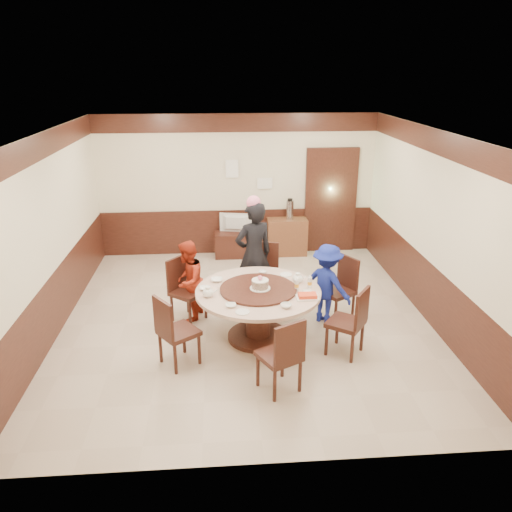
{
  "coord_description": "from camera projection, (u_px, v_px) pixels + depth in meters",
  "views": [
    {
      "loc": [
        -0.38,
        -6.81,
        3.63
      ],
      "look_at": [
        0.13,
        -0.19,
        1.1
      ],
      "focal_mm": 35.0,
      "sensor_mm": 36.0,
      "label": 1
    }
  ],
  "objects": [
    {
      "name": "bowl_2",
      "position": [
        231.0,
        305.0,
        6.38
      ],
      "size": [
        0.14,
        0.14,
        0.03
      ],
      "primitive_type": "imported",
      "color": "white",
      "rests_on": "banquet_table"
    },
    {
      "name": "bottle_0",
      "position": [
        297.0,
        285.0,
        6.83
      ],
      "size": [
        0.06,
        0.06,
        0.16
      ],
      "primitive_type": "cylinder",
      "color": "silver",
      "rests_on": "banquet_table"
    },
    {
      "name": "saucer_near",
      "position": [
        243.0,
        312.0,
        6.23
      ],
      "size": [
        0.18,
        0.18,
        0.01
      ],
      "primitive_type": "cylinder",
      "color": "white",
      "rests_on": "banquet_table"
    },
    {
      "name": "notice_right",
      "position": [
        265.0,
        183.0,
        9.94
      ],
      "size": [
        0.3,
        0.0,
        0.22
      ],
      "primitive_type": "cube",
      "color": "white",
      "rests_on": "room"
    },
    {
      "name": "shrimp_platter",
      "position": [
        307.0,
        296.0,
        6.61
      ],
      "size": [
        0.3,
        0.2,
        0.06
      ],
      "color": "white",
      "rests_on": "banquet_table"
    },
    {
      "name": "bowl_3",
      "position": [
        307.0,
        292.0,
        6.75
      ],
      "size": [
        0.13,
        0.13,
        0.04
      ],
      "primitive_type": "imported",
      "color": "white",
      "rests_on": "banquet_table"
    },
    {
      "name": "person_red",
      "position": [
        188.0,
        281.0,
        7.46
      ],
      "size": [
        0.61,
        0.71,
        1.24
      ],
      "primitive_type": "imported",
      "rotation": [
        0.0,
        0.0,
        4.45
      ],
      "color": "#A12815",
      "rests_on": "ground"
    },
    {
      "name": "birthday_cake",
      "position": [
        260.0,
        284.0,
        6.81
      ],
      "size": [
        0.29,
        0.29,
        0.19
      ],
      "color": "white",
      "rests_on": "banquet_table"
    },
    {
      "name": "bowl_4",
      "position": [
        205.0,
        288.0,
        6.86
      ],
      "size": [
        0.15,
        0.15,
        0.04
      ],
      "primitive_type": "imported",
      "color": "white",
      "rests_on": "banquet_table"
    },
    {
      "name": "chair_2",
      "position": [
        187.0,
        301.0,
        7.55
      ],
      "size": [
        0.62,
        0.62,
        0.97
      ],
      "rotation": [
        0.0,
        0.0,
        4.04
      ],
      "color": "#371811",
      "rests_on": "ground"
    },
    {
      "name": "bowl_5",
      "position": [
        262.0,
        272.0,
        7.41
      ],
      "size": [
        0.12,
        0.12,
        0.04
      ],
      "primitive_type": "imported",
      "color": "white",
      "rests_on": "banquet_table"
    },
    {
      "name": "television",
      "position": [
        236.0,
        223.0,
        9.97
      ],
      "size": [
        0.67,
        0.21,
        0.38
      ],
      "primitive_type": "imported",
      "rotation": [
        0.0,
        0.0,
        2.95
      ],
      "color": "gray",
      "rests_on": "tv_stand"
    },
    {
      "name": "bottle_1",
      "position": [
        310.0,
        282.0,
        6.9
      ],
      "size": [
        0.06,
        0.06,
        0.16
      ],
      "primitive_type": "cylinder",
      "color": "silver",
      "rests_on": "banquet_table"
    },
    {
      "name": "side_cabinet",
      "position": [
        287.0,
        237.0,
        10.19
      ],
      "size": [
        0.8,
        0.4,
        0.75
      ],
      "primitive_type": "cube",
      "color": "brown",
      "rests_on": "ground"
    },
    {
      "name": "chair_3",
      "position": [
        178.0,
        343.0,
        6.41
      ],
      "size": [
        0.62,
        0.61,
        0.97
      ],
      "rotation": [
        0.0,
        0.0,
        5.34
      ],
      "color": "#371811",
      "rests_on": "ground"
    },
    {
      "name": "teapot_right",
      "position": [
        298.0,
        279.0,
        7.07
      ],
      "size": [
        0.17,
        0.15,
        0.13
      ],
      "primitive_type": "ellipsoid",
      "color": "white",
      "rests_on": "banquet_table"
    },
    {
      "name": "person_standing",
      "position": [
        254.0,
        255.0,
        7.82
      ],
      "size": [
        0.74,
        0.62,
        1.72
      ],
      "primitive_type": "imported",
      "rotation": [
        0.0,
        0.0,
        3.52
      ],
      "color": "black",
      "rests_on": "ground"
    },
    {
      "name": "saucer_far",
      "position": [
        286.0,
        275.0,
        7.35
      ],
      "size": [
        0.18,
        0.18,
        0.01
      ],
      "primitive_type": "cylinder",
      "color": "white",
      "rests_on": "banquet_table"
    },
    {
      "name": "chair_0",
      "position": [
        337.0,
        300.0,
        7.58
      ],
      "size": [
        0.61,
        0.6,
        0.97
      ],
      "rotation": [
        0.0,
        0.0,
        2.11
      ],
      "color": "#371811",
      "rests_on": "ground"
    },
    {
      "name": "bowl_1",
      "position": [
        286.0,
        306.0,
        6.35
      ],
      "size": [
        0.15,
        0.15,
        0.05
      ],
      "primitive_type": "imported",
      "color": "white",
      "rests_on": "banquet_table"
    },
    {
      "name": "chair_5",
      "position": [
        346.0,
        333.0,
        6.64
      ],
      "size": [
        0.62,
        0.61,
        0.97
      ],
      "rotation": [
        0.0,
        0.0,
        7.22
      ],
      "color": "#371811",
      "rests_on": "ground"
    },
    {
      "name": "thermos",
      "position": [
        290.0,
        210.0,
        9.99
      ],
      "size": [
        0.15,
        0.15,
        0.38
      ],
      "primitive_type": "cylinder",
      "color": "silver",
      "rests_on": "side_cabinet"
    },
    {
      "name": "bowl_0",
      "position": [
        217.0,
        280.0,
        7.13
      ],
      "size": [
        0.17,
        0.17,
        0.04
      ],
      "primitive_type": "imported",
      "color": "white",
      "rests_on": "banquet_table"
    },
    {
      "name": "person_blue",
      "position": [
        327.0,
        284.0,
        7.38
      ],
      "size": [
        0.88,
        0.88,
        1.23
      ],
      "primitive_type": "imported",
      "rotation": [
        0.0,
        0.0,
        2.35
      ],
      "color": "navy",
      "rests_on": "ground"
    },
    {
      "name": "teapot_left",
      "position": [
        208.0,
        293.0,
        6.64
      ],
      "size": [
        0.17,
        0.15,
        0.13
      ],
      "primitive_type": "ellipsoid",
      "color": "white",
      "rests_on": "banquet_table"
    },
    {
      "name": "notice_left",
      "position": [
        232.0,
        169.0,
        9.78
      ],
      "size": [
        0.25,
        0.0,
        0.35
      ],
      "primitive_type": "cube",
      "color": "white",
      "rests_on": "room"
    },
    {
      "name": "tv_stand",
      "position": [
        236.0,
        244.0,
        10.13
      ],
      "size": [
        0.85,
        0.45,
        0.5
      ],
      "primitive_type": "cube",
      "color": "#371811",
      "rests_on": "ground"
    },
    {
      "name": "chair_4",
      "position": [
        280.0,
        367.0,
        5.88
      ],
      "size": [
        0.59,
        0.6,
        0.97
      ],
      "rotation": [
        0.0,
        0.0,
        6.77
      ],
      "color": "#371811",
      "rests_on": "ground"
    },
    {
      "name": "chair_1",
      "position": [
        264.0,
        284.0,
        8.14
      ],
      "size": [
        0.55,
        0.55,
        0.97
      ],
      "rotation": [
        0.0,
        0.0,
        2.85
      ],
      "color": "#371811",
      "rests_on": "ground"
    },
    {
      "name": "room",
      "position": [
        247.0,
        253.0,
        7.29
      ],
      "size": [
        6.0,
        6.04,
        2.84
      ],
      "color": "#C2AD9B",
      "rests_on": "ground"
    },
    {
      "name": "banquet_table",
      "position": [
        258.0,
        304.0,
        6.93
      ],
      "size": [
        1.73,
        1.73,
        0.78
      ],
      "color": "#371811",
      "rests_on": "ground"
    }
  ]
}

